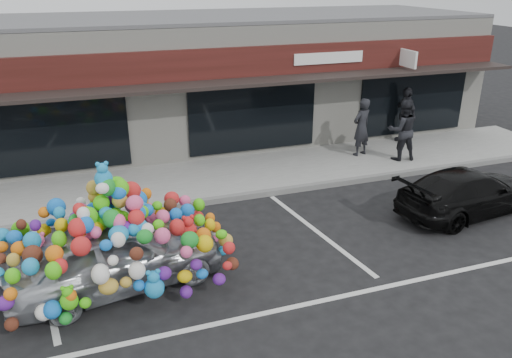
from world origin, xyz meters
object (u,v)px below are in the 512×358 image
object	(u,v)px
toy_car	(114,247)
pedestrian_a	(361,127)
pedestrian_c	(405,115)
black_sedan	(468,192)
pedestrian_b	(402,130)

from	to	relation	value
toy_car	pedestrian_a	size ratio (longest dim) A/B	2.47
pedestrian_c	toy_car	bearing A→B (deg)	-60.39
black_sedan	pedestrian_b	world-z (taller)	pedestrian_b
black_sedan	pedestrian_a	xyz separation A→B (m)	(-0.56, 4.37, 0.51)
pedestrian_a	pedestrian_c	distance (m)	2.27
black_sedan	pedestrian_a	bearing A→B (deg)	-0.90
toy_car	pedestrian_a	bearing A→B (deg)	-69.73
pedestrian_a	pedestrian_b	world-z (taller)	pedestrian_b
toy_car	black_sedan	bearing A→B (deg)	-97.63
toy_car	pedestrian_c	xyz separation A→B (m)	(10.20, 5.54, 0.25)
toy_car	pedestrian_a	xyz separation A→B (m)	(8.06, 4.79, 0.23)
toy_car	pedestrian_c	distance (m)	11.61
pedestrian_c	pedestrian_a	bearing A→B (deg)	-69.67
toy_car	black_sedan	world-z (taller)	toy_car
pedestrian_b	black_sedan	bearing A→B (deg)	93.44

